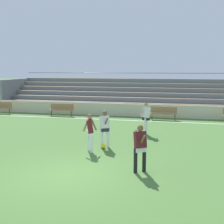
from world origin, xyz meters
name	(u,v)px	position (x,y,z in m)	size (l,w,h in m)	color
ground_plane	(69,175)	(0.00, 0.00, 0.00)	(160.00, 160.00, 0.00)	#477033
field_line_sideline	(126,120)	(0.00, 10.76, 0.00)	(44.00, 0.12, 0.01)	white
sideline_wall	(131,110)	(0.00, 12.50, 0.46)	(48.00, 0.16, 0.92)	beige
bleacher_stand	(148,94)	(0.85, 16.11, 1.33)	(24.47, 5.18, 3.07)	#897051
bench_far_left	(62,109)	(-4.99, 11.55, 0.55)	(1.80, 0.40, 0.90)	#99754C
bench_far_right	(163,112)	(2.43, 11.55, 0.55)	(1.80, 0.40, 0.90)	#99754C
bench_near_bin	(1,107)	(-10.01, 11.55, 0.55)	(1.80, 0.40, 0.90)	#99754C
player_dark_trailing_run	(90,130)	(-0.13, 2.84, 0.96)	(0.55, 0.46, 1.62)	white
player_white_wide_right	(105,126)	(0.30, 3.67, 0.98)	(0.51, 0.71, 1.66)	white
player_white_dropping_back	(146,116)	(1.79, 6.63, 1.02)	(0.62, 0.49, 1.71)	white
player_dark_overlapping	(140,144)	(2.27, 0.78, 0.98)	(0.49, 0.75, 1.65)	black
soccer_ball	(103,146)	(0.28, 3.47, 0.11)	(0.22, 0.22, 0.22)	yellow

